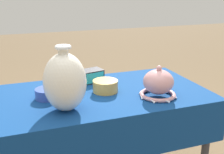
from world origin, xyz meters
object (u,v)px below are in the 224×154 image
at_px(vase_tall_bulbous, 65,82).
at_px(mosaic_tile_box, 91,76).
at_px(vase_dome_bell, 158,84).
at_px(cup_wide_teal, 72,83).
at_px(pot_squat_ochre, 105,86).
at_px(pot_squat_cobalt, 47,93).

xyz_separation_m(vase_tall_bulbous, mosaic_tile_box, (0.23, 0.37, -0.11)).
height_order(vase_dome_bell, cup_wide_teal, vase_dome_bell).
height_order(cup_wide_teal, pot_squat_ochre, cup_wide_teal).
bearing_deg(mosaic_tile_box, cup_wide_teal, -155.45).
distance_m(mosaic_tile_box, cup_wide_teal, 0.19).
height_order(cup_wide_teal, pot_squat_cobalt, cup_wide_teal).
relative_size(mosaic_tile_box, cup_wide_teal, 1.31).
distance_m(vase_dome_bell, pot_squat_cobalt, 0.60).
bearing_deg(vase_dome_bell, cup_wide_teal, 149.10).
distance_m(vase_tall_bulbous, pot_squat_ochre, 0.33).
bearing_deg(pot_squat_ochre, cup_wide_teal, 154.87).
bearing_deg(pot_squat_cobalt, vase_tall_bulbous, -69.86).
relative_size(vase_dome_bell, cup_wide_teal, 1.79).
bearing_deg(vase_dome_bell, vase_tall_bulbous, -179.66).
bearing_deg(cup_wide_teal, vase_dome_bell, -30.90).
xyz_separation_m(vase_tall_bulbous, vase_dome_bell, (0.50, 0.00, -0.07)).
xyz_separation_m(mosaic_tile_box, pot_squat_cobalt, (-0.30, -0.19, -0.01)).
xyz_separation_m(vase_tall_bulbous, pot_squat_ochre, (0.26, 0.17, -0.11)).
relative_size(mosaic_tile_box, pot_squat_ochre, 1.07).
distance_m(vase_tall_bulbous, vase_dome_bell, 0.51).
bearing_deg(cup_wide_teal, vase_tall_bulbous, -108.40).
distance_m(cup_wide_teal, pot_squat_ochre, 0.19).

